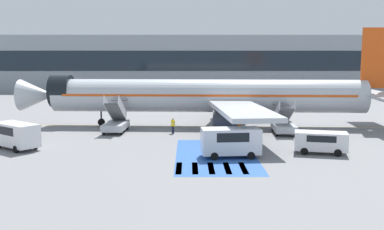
% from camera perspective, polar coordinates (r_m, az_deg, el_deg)
% --- Properties ---
extents(ground_plane, '(600.00, 600.00, 0.00)m').
position_cam_1_polar(ground_plane, '(52.76, 4.05, -1.52)').
color(ground_plane, slate).
extents(apron_leadline_yellow, '(80.22, 4.64, 0.01)m').
position_cam_1_polar(apron_leadline_yellow, '(53.04, 2.03, -1.45)').
color(apron_leadline_yellow, gold).
rests_on(apron_leadline_yellow, ground_plane).
extents(apron_stand_patch_blue, '(6.66, 13.64, 0.01)m').
position_cam_1_polar(apron_stand_patch_blue, '(37.86, 3.03, -5.12)').
color(apron_stand_patch_blue, '#2856A8').
rests_on(apron_stand_patch_blue, ground_plane).
extents(apron_walkway_bar_0, '(0.44, 3.60, 0.01)m').
position_cam_1_polar(apron_walkway_bar_0, '(33.59, -1.68, -6.76)').
color(apron_walkway_bar_0, silver).
rests_on(apron_walkway_bar_0, ground_plane).
extents(apron_walkway_bar_1, '(0.44, 3.60, 0.01)m').
position_cam_1_polar(apron_walkway_bar_1, '(33.59, 0.38, -6.76)').
color(apron_walkway_bar_1, silver).
rests_on(apron_walkway_bar_1, ground_plane).
extents(apron_walkway_bar_2, '(0.44, 3.60, 0.01)m').
position_cam_1_polar(apron_walkway_bar_2, '(33.62, 2.44, -6.75)').
color(apron_walkway_bar_2, silver).
rests_on(apron_walkway_bar_2, ground_plane).
extents(apron_walkway_bar_3, '(0.44, 3.60, 0.01)m').
position_cam_1_polar(apron_walkway_bar_3, '(33.70, 4.50, -6.73)').
color(apron_walkway_bar_3, silver).
rests_on(apron_walkway_bar_3, ground_plane).
extents(apron_walkway_bar_4, '(0.44, 3.60, 0.01)m').
position_cam_1_polar(apron_walkway_bar_4, '(33.83, 6.53, -6.70)').
color(apron_walkway_bar_4, silver).
rests_on(apron_walkway_bar_4, ground_plane).
extents(airliner, '(46.43, 33.29, 11.45)m').
position_cam_1_polar(airliner, '(52.59, 2.75, 2.46)').
color(airliner, '#B7BCC4').
rests_on(airliner, ground_plane).
extents(boarding_stairs_forward, '(2.46, 5.33, 4.21)m').
position_cam_1_polar(boarding_stairs_forward, '(49.62, -9.65, -1.00)').
color(boarding_stairs_forward, '#ADB2BA').
rests_on(boarding_stairs_forward, ground_plane).
extents(boarding_stairs_aft, '(2.46, 5.33, 3.76)m').
position_cam_1_polar(boarding_stairs_aft, '(49.06, 11.56, -1.21)').
color(boarding_stairs_aft, '#ADB2BA').
rests_on(boarding_stairs_aft, ground_plane).
extents(fuel_tanker, '(3.36, 8.78, 3.66)m').
position_cam_1_polar(fuel_tanker, '(77.20, 6.23, 2.72)').
color(fuel_tanker, '#38383D').
rests_on(fuel_tanker, ground_plane).
extents(service_van_0, '(4.97, 4.56, 2.32)m').
position_cam_1_polar(service_van_0, '(43.04, -21.45, -2.23)').
color(service_van_0, silver).
rests_on(service_van_0, ground_plane).
extents(service_van_2, '(4.70, 2.94, 1.86)m').
position_cam_1_polar(service_van_2, '(39.79, 16.03, -3.13)').
color(service_van_2, silver).
rests_on(service_van_2, ground_plane).
extents(service_van_3, '(4.94, 2.44, 2.41)m').
position_cam_1_polar(service_van_3, '(36.97, 4.95, -3.20)').
color(service_van_3, silver).
rests_on(service_van_3, ground_plane).
extents(ground_crew_0, '(0.43, 0.24, 1.86)m').
position_cam_1_polar(ground_crew_0, '(46.85, 5.98, -1.35)').
color(ground_crew_0, '#2D2D33').
rests_on(ground_crew_0, ground_plane).
extents(ground_crew_1, '(0.46, 0.48, 1.66)m').
position_cam_1_polar(ground_crew_1, '(48.12, -2.43, -1.24)').
color(ground_crew_1, '#191E38').
rests_on(ground_crew_1, ground_plane).
extents(traffic_cone_1, '(0.44, 0.44, 0.49)m').
position_cam_1_polar(traffic_cone_1, '(47.81, 1.70, -2.15)').
color(traffic_cone_1, orange).
rests_on(traffic_cone_1, ground_plane).
extents(terminal_building, '(115.11, 12.10, 12.93)m').
position_cam_1_polar(terminal_building, '(108.63, 4.53, 6.57)').
color(terminal_building, '#89939E').
rests_on(terminal_building, ground_plane).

